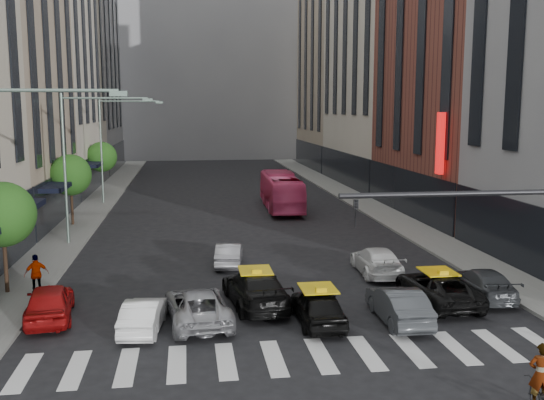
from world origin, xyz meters
name	(u,v)px	position (x,y,z in m)	size (l,w,h in m)	color
ground	(312,376)	(0.00, 0.00, 0.00)	(160.00, 160.00, 0.00)	black
sidewalk_left	(87,215)	(-11.50, 30.00, 0.07)	(3.00, 96.00, 0.15)	slate
sidewalk_right	(375,209)	(11.50, 30.00, 0.07)	(3.00, 96.00, 0.15)	slate
building_left_c	(46,7)	(-17.00, 46.00, 18.00)	(8.00, 20.00, 36.00)	beige
building_left_d	(81,55)	(-17.00, 65.00, 15.00)	(8.00, 18.00, 30.00)	gray
building_right_b	(461,45)	(17.00, 27.00, 13.00)	(8.00, 18.00, 26.00)	brown
building_right_d	(338,66)	(17.00, 65.00, 14.00)	(8.00, 18.00, 28.00)	tan
building_far	(208,48)	(0.00, 85.00, 18.00)	(30.00, 10.00, 36.00)	gray
tree_near	(2,215)	(-11.80, 10.00, 3.65)	(2.88, 2.88, 4.95)	black
tree_mid	(70,175)	(-11.80, 26.00, 3.65)	(2.88, 2.88, 4.95)	black
tree_far	(102,157)	(-11.80, 42.00, 3.65)	(2.88, 2.88, 4.95)	black
streetlamp_near	(0,178)	(-10.04, 4.00, 5.90)	(5.38, 0.25, 9.00)	gray
streetlamp_mid	(80,148)	(-10.04, 20.00, 5.90)	(5.38, 0.25, 9.00)	gray
streetlamp_far	(112,136)	(-10.04, 36.00, 5.90)	(5.38, 0.25, 9.00)	gray
liberty_sign	(440,143)	(12.60, 20.00, 6.00)	(0.30, 0.70, 4.00)	red
car_red	(50,302)	(-9.20, 6.39, 0.73)	(1.73, 4.31, 1.47)	#9A0E0E
car_white_front	(144,315)	(-5.46, 4.71, 0.62)	(1.31, 3.75, 1.24)	white
car_silver	(198,306)	(-3.44, 5.28, 0.68)	(2.24, 4.86, 1.35)	#9B9BA0
taxi_left	(255,288)	(-1.00, 6.95, 0.76)	(2.14, 5.27, 1.53)	black
taxi_center	(318,306)	(1.15, 4.50, 0.70)	(1.65, 4.10, 1.40)	black
car_grey_mid	(398,305)	(4.30, 4.26, 0.70)	(1.48, 4.24, 1.40)	#383B3F
taxi_right	(437,288)	(6.70, 6.14, 0.70)	(2.33, 5.04, 1.40)	black
car_grey_curb	(483,283)	(9.02, 6.70, 0.65)	(1.81, 4.46, 1.30)	#373A3E
car_row2_left	(229,254)	(-1.63, 13.79, 0.62)	(1.30, 3.74, 1.23)	#98979C
car_row2_right	(377,261)	(5.59, 11.06, 0.68)	(1.91, 4.69, 1.36)	white
bus	(281,191)	(3.89, 31.24, 1.49)	(2.51, 10.72, 2.99)	#E8447B
motorcycle	(539,398)	(5.63, -3.18, 0.45)	(0.60, 1.72, 0.90)	black
rider	(542,351)	(5.63, -3.18, 1.79)	(0.65, 0.42, 1.77)	gray
pedestrian_far	(36,274)	(-10.40, 9.52, 1.04)	(1.04, 0.43, 1.78)	gray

